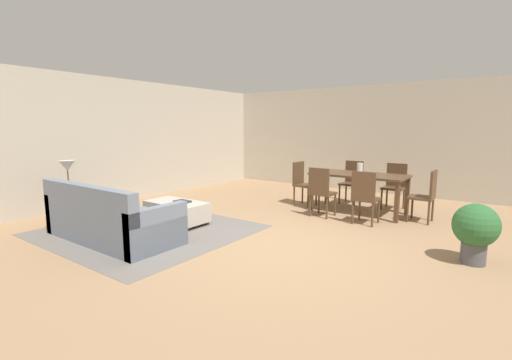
{
  "coord_description": "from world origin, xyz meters",
  "views": [
    {
      "loc": [
        2.61,
        -4.09,
        1.65
      ],
      "look_at": [
        -1.09,
        1.0,
        0.71
      ],
      "focal_mm": 24.91,
      "sensor_mm": 36.0,
      "label": 1
    }
  ],
  "objects_px": {
    "dining_chair_near_left": "(321,189)",
    "ottoman_table": "(177,211)",
    "dining_chair_near_right": "(365,195)",
    "book_on_ottoman": "(182,201)",
    "dining_chair_head_east": "(427,193)",
    "side_table": "(70,198)",
    "table_lamp": "(67,167)",
    "dining_table": "(359,178)",
    "couch": "(110,221)",
    "vase_centerpiece": "(360,169)",
    "dining_chair_head_west": "(302,181)",
    "dining_chair_far_right": "(395,183)",
    "dining_chair_far_left": "(352,179)",
    "potted_plant": "(475,229)"
  },
  "relations": [
    {
      "from": "side_table",
      "to": "dining_chair_near_right",
      "type": "relative_size",
      "value": 0.61
    },
    {
      "from": "table_lamp",
      "to": "book_on_ottoman",
      "type": "xyz_separation_m",
      "value": [
        1.63,
        1.09,
        -0.58
      ]
    },
    {
      "from": "dining_chair_far_right",
      "to": "vase_centerpiece",
      "type": "xyz_separation_m",
      "value": [
        -0.46,
        -0.78,
        0.34
      ]
    },
    {
      "from": "dining_chair_near_right",
      "to": "dining_chair_far_left",
      "type": "bearing_deg",
      "value": 117.62
    },
    {
      "from": "dining_chair_far_left",
      "to": "dining_chair_far_right",
      "type": "distance_m",
      "value": 0.9
    },
    {
      "from": "dining_chair_near_left",
      "to": "couch",
      "type": "bearing_deg",
      "value": -122.19
    },
    {
      "from": "table_lamp",
      "to": "dining_table",
      "type": "distance_m",
      "value": 5.27
    },
    {
      "from": "side_table",
      "to": "book_on_ottoman",
      "type": "distance_m",
      "value": 1.96
    },
    {
      "from": "dining_chair_head_east",
      "to": "dining_chair_near_left",
      "type": "bearing_deg",
      "value": -156.36
    },
    {
      "from": "vase_centerpiece",
      "to": "potted_plant",
      "type": "distance_m",
      "value": 2.74
    },
    {
      "from": "side_table",
      "to": "dining_table",
      "type": "relative_size",
      "value": 0.32
    },
    {
      "from": "table_lamp",
      "to": "potted_plant",
      "type": "bearing_deg",
      "value": 18.4
    },
    {
      "from": "dining_chair_near_right",
      "to": "dining_chair_head_east",
      "type": "height_order",
      "value": "same"
    },
    {
      "from": "dining_chair_near_right",
      "to": "book_on_ottoman",
      "type": "relative_size",
      "value": 3.54
    },
    {
      "from": "dining_chair_far_right",
      "to": "vase_centerpiece",
      "type": "bearing_deg",
      "value": -120.36
    },
    {
      "from": "dining_chair_far_left",
      "to": "dining_chair_head_east",
      "type": "xyz_separation_m",
      "value": [
        1.64,
        -0.81,
        0.0
      ]
    },
    {
      "from": "dining_chair_near_left",
      "to": "dining_chair_far_right",
      "type": "xyz_separation_m",
      "value": [
        0.91,
        1.52,
        0.0
      ]
    },
    {
      "from": "ottoman_table",
      "to": "dining_table",
      "type": "relative_size",
      "value": 0.62
    },
    {
      "from": "dining_chair_head_west",
      "to": "book_on_ottoman",
      "type": "relative_size",
      "value": 3.54
    },
    {
      "from": "dining_chair_near_left",
      "to": "vase_centerpiece",
      "type": "xyz_separation_m",
      "value": [
        0.45,
        0.74,
        0.34
      ]
    },
    {
      "from": "dining_chair_near_right",
      "to": "dining_table",
      "type": "bearing_deg",
      "value": 116.78
    },
    {
      "from": "dining_chair_far_right",
      "to": "dining_chair_head_east",
      "type": "bearing_deg",
      "value": -47.14
    },
    {
      "from": "dining_chair_head_east",
      "to": "dining_chair_head_west",
      "type": "height_order",
      "value": "same"
    },
    {
      "from": "dining_chair_head_east",
      "to": "dining_chair_head_west",
      "type": "bearing_deg",
      "value": 179.94
    },
    {
      "from": "dining_table",
      "to": "dining_chair_head_west",
      "type": "height_order",
      "value": "dining_chair_head_west"
    },
    {
      "from": "dining_table",
      "to": "dining_chair_near_left",
      "type": "height_order",
      "value": "dining_chair_near_left"
    },
    {
      "from": "table_lamp",
      "to": "dining_chair_near_left",
      "type": "relative_size",
      "value": 0.57
    },
    {
      "from": "vase_centerpiece",
      "to": "ottoman_table",
      "type": "bearing_deg",
      "value": -130.79
    },
    {
      "from": "couch",
      "to": "dining_chair_far_left",
      "type": "xyz_separation_m",
      "value": [
        1.93,
        4.59,
        0.24
      ]
    },
    {
      "from": "ottoman_table",
      "to": "side_table",
      "type": "bearing_deg",
      "value": -144.77
    },
    {
      "from": "dining_chair_head_east",
      "to": "vase_centerpiece",
      "type": "height_order",
      "value": "vase_centerpiece"
    },
    {
      "from": "dining_chair_near_left",
      "to": "dining_chair_near_right",
      "type": "relative_size",
      "value": 1.0
    },
    {
      "from": "dining_table",
      "to": "book_on_ottoman",
      "type": "height_order",
      "value": "dining_table"
    },
    {
      "from": "dining_chair_head_east",
      "to": "vase_centerpiece",
      "type": "relative_size",
      "value": 4.39
    },
    {
      "from": "side_table",
      "to": "table_lamp",
      "type": "distance_m",
      "value": 0.53
    },
    {
      "from": "dining_chair_near_right",
      "to": "book_on_ottoman",
      "type": "height_order",
      "value": "dining_chair_near_right"
    },
    {
      "from": "dining_chair_near_left",
      "to": "dining_chair_near_right",
      "type": "xyz_separation_m",
      "value": [
        0.83,
        -0.05,
        0.0
      ]
    },
    {
      "from": "dining_chair_near_left",
      "to": "dining_chair_head_east",
      "type": "xyz_separation_m",
      "value": [
        1.65,
        0.72,
        0.0
      ]
    },
    {
      "from": "dining_chair_near_left",
      "to": "potted_plant",
      "type": "xyz_separation_m",
      "value": [
        2.52,
        -1.0,
        -0.08
      ]
    },
    {
      "from": "ottoman_table",
      "to": "dining_chair_head_east",
      "type": "xyz_separation_m",
      "value": [
        3.46,
        2.6,
        0.3
      ]
    },
    {
      "from": "dining_chair_near_right",
      "to": "dining_chair_head_west",
      "type": "bearing_deg",
      "value": 154.55
    },
    {
      "from": "dining_chair_near_left",
      "to": "dining_chair_head_east",
      "type": "height_order",
      "value": "same"
    },
    {
      "from": "couch",
      "to": "vase_centerpiece",
      "type": "distance_m",
      "value": 4.51
    },
    {
      "from": "couch",
      "to": "vase_centerpiece",
      "type": "height_order",
      "value": "vase_centerpiece"
    },
    {
      "from": "dining_chair_far_left",
      "to": "book_on_ottoman",
      "type": "height_order",
      "value": "dining_chair_far_left"
    },
    {
      "from": "dining_chair_near_left",
      "to": "ottoman_table",
      "type": "bearing_deg",
      "value": -133.95
    },
    {
      "from": "vase_centerpiece",
      "to": "couch",
      "type": "bearing_deg",
      "value": -122.01
    },
    {
      "from": "potted_plant",
      "to": "dining_chair_near_right",
      "type": "bearing_deg",
      "value": 150.52
    },
    {
      "from": "dining_table",
      "to": "dining_chair_far_left",
      "type": "height_order",
      "value": "dining_chair_far_left"
    },
    {
      "from": "couch",
      "to": "dining_chair_near_left",
      "type": "xyz_separation_m",
      "value": [
        1.92,
        3.05,
        0.24
      ]
    }
  ]
}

